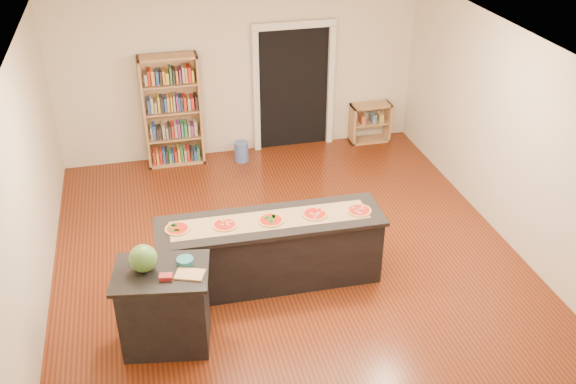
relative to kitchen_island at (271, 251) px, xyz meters
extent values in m
cube|color=beige|center=(0.32, 0.22, 0.95)|extent=(6.00, 7.00, 2.80)
cube|color=#632811|center=(0.32, 0.22, -0.45)|extent=(6.00, 7.00, 0.01)
cube|color=white|center=(0.32, 0.22, 2.34)|extent=(6.00, 7.00, 0.01)
cube|color=black|center=(1.22, 3.71, 0.60)|extent=(1.20, 0.02, 2.10)
cube|color=silver|center=(0.57, 3.66, 0.60)|extent=(0.10, 0.08, 2.10)
cube|color=silver|center=(1.87, 3.66, 0.60)|extent=(0.10, 0.08, 2.10)
cube|color=silver|center=(1.22, 3.66, 1.70)|extent=(1.40, 0.08, 0.12)
cube|color=black|center=(0.00, 0.00, -0.03)|extent=(2.65, 0.66, 0.85)
cube|color=black|center=(0.00, 0.00, 0.42)|extent=(2.73, 0.74, 0.05)
cube|color=black|center=(-1.34, -0.79, 0.01)|extent=(0.90, 0.63, 0.93)
cube|color=black|center=(-1.34, -0.79, 0.50)|extent=(0.98, 0.72, 0.04)
cube|color=tan|center=(-0.85, 3.51, 0.47)|extent=(0.93, 0.33, 1.85)
cube|color=tan|center=(2.58, 3.52, -0.10)|extent=(0.70, 0.30, 0.70)
cylinder|color=#4A64A5|center=(0.22, 3.30, -0.28)|extent=(0.24, 0.24, 0.34)
cube|color=olive|center=(0.00, 0.00, 0.45)|extent=(2.38, 0.48, 0.00)
sphere|color=#144214|center=(-1.49, -0.73, 0.67)|extent=(0.29, 0.29, 0.29)
cube|color=tan|center=(-1.05, -0.93, 0.53)|extent=(0.34, 0.28, 0.02)
cube|color=maroon|center=(-1.29, -0.94, 0.54)|extent=(0.15, 0.12, 0.05)
cylinder|color=#195966|center=(-1.07, -0.73, 0.55)|extent=(0.18, 0.18, 0.07)
cylinder|color=#B57F45|center=(-1.09, 0.06, 0.46)|extent=(0.29, 0.29, 0.02)
cylinder|color=#A5190C|center=(-1.09, 0.06, 0.47)|extent=(0.24, 0.24, 0.00)
cylinder|color=#B57F45|center=(-0.54, 0.01, 0.46)|extent=(0.31, 0.31, 0.02)
cylinder|color=#A5190C|center=(-0.54, 0.01, 0.47)|extent=(0.26, 0.26, 0.00)
cylinder|color=#B57F45|center=(0.00, -0.02, 0.46)|extent=(0.31, 0.31, 0.02)
cylinder|color=#A5190C|center=(0.00, -0.02, 0.47)|extent=(0.25, 0.25, 0.00)
cylinder|color=#B57F45|center=(0.54, -0.01, 0.46)|extent=(0.30, 0.30, 0.02)
cylinder|color=#A5190C|center=(0.54, -0.01, 0.47)|extent=(0.24, 0.24, 0.00)
cylinder|color=#B57F45|center=(1.09, -0.07, 0.46)|extent=(0.30, 0.30, 0.02)
cylinder|color=#A5190C|center=(1.09, -0.07, 0.47)|extent=(0.24, 0.24, 0.00)
camera|label=1|loc=(-1.32, -6.25, 4.56)|focal=40.00mm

